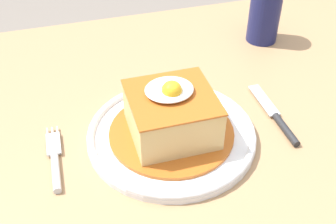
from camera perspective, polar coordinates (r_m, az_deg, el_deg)
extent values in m
cube|color=#A87F56|center=(0.75, 2.24, -2.39)|extent=(1.28, 0.82, 0.04)
cylinder|color=#A87F56|center=(1.43, 19.44, -0.61)|extent=(0.07, 0.07, 0.70)
cylinder|color=white|center=(0.70, 0.46, -3.20)|extent=(0.27, 0.27, 0.01)
torus|color=white|center=(0.70, 0.46, -2.76)|extent=(0.27, 0.27, 0.01)
cylinder|color=#B75B1E|center=(0.70, 0.46, -2.72)|extent=(0.20, 0.20, 0.01)
cube|color=#DBB770|center=(0.67, 0.48, -0.39)|extent=(0.13, 0.13, 0.07)
cube|color=#B75B1E|center=(0.65, 0.49, 2.01)|extent=(0.13, 0.13, 0.00)
ellipsoid|color=white|center=(0.65, 0.16, 3.01)|extent=(0.08, 0.07, 0.01)
sphere|color=yellow|center=(0.64, 0.50, 2.82)|extent=(0.03, 0.03, 0.03)
cylinder|color=silver|center=(0.67, -14.61, -7.73)|extent=(0.01, 0.08, 0.01)
cube|color=silver|center=(0.71, -14.92, -4.01)|extent=(0.02, 0.05, 0.00)
cylinder|color=silver|center=(0.73, -14.41, -2.60)|extent=(0.00, 0.03, 0.00)
cylinder|color=silver|center=(0.73, -15.03, -2.70)|extent=(0.00, 0.03, 0.00)
cylinder|color=silver|center=(0.73, -15.65, -2.80)|extent=(0.00, 0.03, 0.00)
cylinder|color=#262628|center=(0.74, 15.31, -2.25)|extent=(0.01, 0.08, 0.01)
cube|color=silver|center=(0.79, 12.54, 1.56)|extent=(0.02, 0.09, 0.00)
cylinder|color=#191E51|center=(0.96, 12.66, 12.54)|extent=(0.07, 0.07, 0.12)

